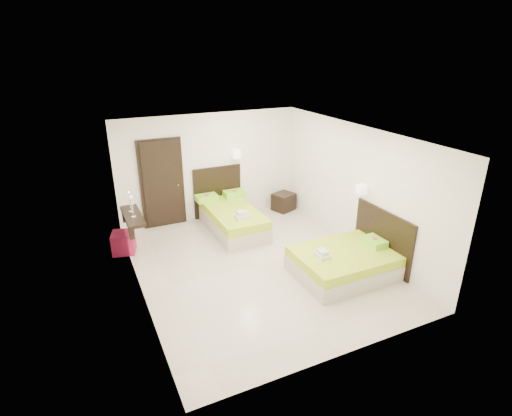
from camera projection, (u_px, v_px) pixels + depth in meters
name	position (u px, v px, depth m)	size (l,w,h in m)	color
floor	(258.00, 265.00, 7.93)	(5.50, 5.50, 0.00)	beige
bed_single	(231.00, 217.00, 9.39)	(1.24, 2.07, 1.70)	#BDB4A1
bed_double	(347.00, 261.00, 7.56)	(1.83, 1.56, 1.51)	#BDB4A1
nightstand	(284.00, 202.00, 10.53)	(0.51, 0.46, 0.46)	black
ottoman	(124.00, 242.00, 8.36)	(0.44, 0.44, 0.44)	maroon
door	(162.00, 184.00, 9.32)	(1.02, 0.15, 2.14)	black
console_shelf	(132.00, 216.00, 8.14)	(0.35, 1.20, 0.78)	black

